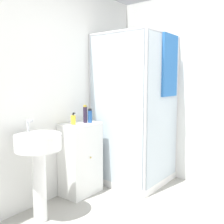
{
  "coord_description": "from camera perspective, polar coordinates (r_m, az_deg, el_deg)",
  "views": [
    {
      "loc": [
        -1.72,
        -0.67,
        1.38
      ],
      "look_at": [
        0.64,
        1.16,
        1.01
      ],
      "focal_mm": 42.0,
      "sensor_mm": 36.0,
      "label": 1
    }
  ],
  "objects": [
    {
      "name": "soap_dispenser",
      "position": [
        3.04,
        -8.43,
        -1.68
      ],
      "size": [
        0.06,
        0.06,
        0.14
      ],
      "color": "yellow",
      "rests_on": "vanity_cabinet"
    },
    {
      "name": "vanity_cabinet",
      "position": [
        3.24,
        -6.84,
        -10.03
      ],
      "size": [
        0.47,
        0.33,
        0.87
      ],
      "color": "white",
      "rests_on": "ground_plane"
    },
    {
      "name": "sink",
      "position": [
        2.64,
        -15.72,
        -9.04
      ],
      "size": [
        0.44,
        0.44,
        1.0
      ],
      "color": "white",
      "rests_on": "ground_plane"
    },
    {
      "name": "shampoo_bottle_tall_black",
      "position": [
        3.15,
        -5.87,
        -0.48
      ],
      "size": [
        0.05,
        0.05,
        0.22
      ],
      "color": "#281E33",
      "rests_on": "vanity_cabinet"
    },
    {
      "name": "wall_back",
      "position": [
        2.94,
        -16.29,
        4.21
      ],
      "size": [
        6.4,
        0.06,
        2.5
      ],
      "primitive_type": "cube",
      "color": "white",
      "rests_on": "ground_plane"
    },
    {
      "name": "shampoo_bottle_blue",
      "position": [
        3.16,
        -4.82,
        -0.86
      ],
      "size": [
        0.05,
        0.05,
        0.17
      ],
      "color": "#1E4C93",
      "rests_on": "vanity_cabinet"
    },
    {
      "name": "shower_enclosure",
      "position": [
        3.53,
        5.59,
        -6.4
      ],
      "size": [
        0.87,
        0.9,
        1.96
      ],
      "color": "white",
      "rests_on": "ground_plane"
    }
  ]
}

